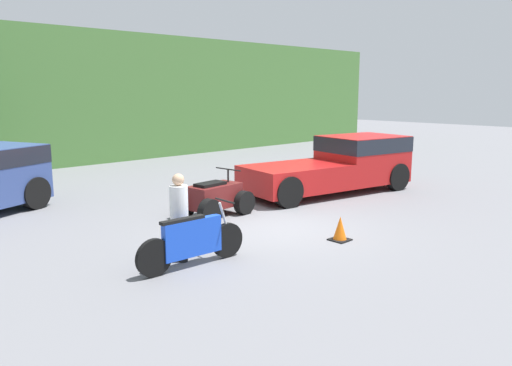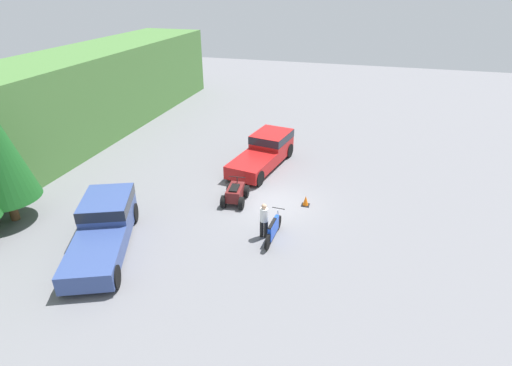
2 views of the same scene
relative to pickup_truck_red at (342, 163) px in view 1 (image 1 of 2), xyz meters
name	(u,v)px [view 1 (image 1 of 2)]	position (x,y,z in m)	size (l,w,h in m)	color
ground_plane	(276,228)	(-4.82, -1.65, -0.96)	(80.00, 80.00, 0.00)	slate
hillside_backdrop	(27,97)	(-4.82, 14.35, 2.03)	(44.00, 6.00, 5.98)	#477538
pickup_truck_red	(342,163)	(0.00, 0.00, 0.00)	(6.06, 3.12, 1.80)	red
dirt_bike	(193,241)	(-7.94, -2.44, -0.46)	(2.36, 0.60, 1.19)	black
quad_atv	(215,198)	(-5.17, 0.30, -0.48)	(2.06, 1.36, 1.22)	black
rider_person	(179,214)	(-7.92, -2.00, -0.01)	(0.36, 0.38, 1.74)	black
traffic_cone	(340,229)	(-4.55, -3.37, -0.71)	(0.42, 0.42, 0.55)	black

